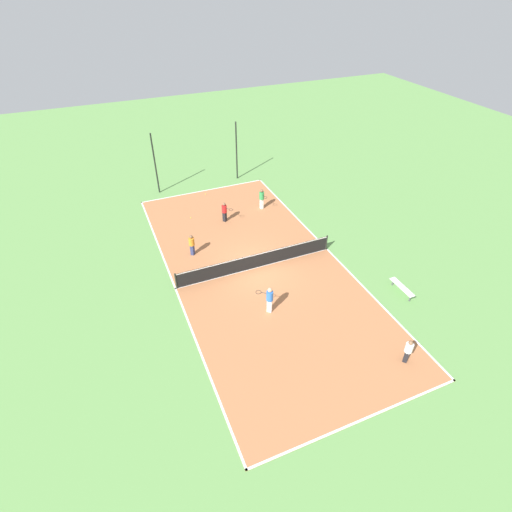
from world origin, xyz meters
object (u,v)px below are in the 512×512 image
Objects in this scene: bench at (402,288)px; tennis_ball_far_baseline at (206,194)px; player_near_blue at (269,298)px; player_near_white at (408,350)px; player_center_orange at (192,244)px; fence_post_back_left at (155,164)px; player_coach_red at (224,211)px; fence_post_back_right at (237,151)px; tennis_net at (256,260)px; player_far_green at (262,198)px; tennis_ball_midcourt at (191,218)px.

tennis_ball_far_baseline is (-6.74, 15.61, -0.33)m from bench.
player_near_blue reaches higher than player_near_white.
player_center_orange is 9.47m from fence_post_back_left.
player_coach_red is 0.31× the size of fence_post_back_right.
fence_post_back_right is at bearing 10.69° from bench.
tennis_ball_far_baseline is (3.14, 7.47, -0.78)m from player_center_orange.
player_near_white reaches higher than bench.
player_near_blue is (-7.50, 1.54, 0.57)m from bench.
tennis_ball_far_baseline is (-0.06, 10.31, -0.50)m from tennis_net.
player_center_orange is (-3.19, 2.84, 0.27)m from tennis_net.
tennis_ball_far_baseline is (0.76, 14.07, -0.90)m from player_near_blue.
fence_post_back_left is at bearing -132.63° from player_far_green.
tennis_net is at bearing -73.47° from tennis_ball_midcourt.
fence_post_back_left is 6.76m from fence_post_back_right.
player_center_orange is (-9.87, 8.14, 0.44)m from bench.
tennis_ball_midcourt is at bearing 35.17° from bench.
tennis_ball_midcourt is (-5.35, 0.71, -0.88)m from player_far_green.
player_far_green is (3.21, 6.51, 0.37)m from tennis_net.
player_near_white is at bearing -0.15° from player_far_green.
fence_post_back_left and fence_post_back_right have the same top height.
fence_post_back_right is (0.17, 5.66, 1.50)m from player_far_green.
tennis_ball_midcourt is (-2.18, 1.36, -0.81)m from player_coach_red.
tennis_net reaches higher than tennis_ball_far_baseline.
player_coach_red is at bearing -88.76° from tennis_ball_far_baseline.
player_coach_red is (0.04, 5.85, 0.31)m from tennis_net.
player_center_orange is 21.30× the size of tennis_ball_far_baseline.
fence_post_back_right is (3.34, 6.32, 1.57)m from player_coach_red.
player_near_blue is (-4.03, -10.27, 0.02)m from player_far_green.
bench is at bearing -66.66° from tennis_ball_far_baseline.
player_near_blue is at bearing -102.33° from tennis_net.
fence_post_back_left reaches higher than tennis_ball_far_baseline.
fence_post_back_left reaches higher than player_near_white.
tennis_ball_far_baseline is 0.01× the size of fence_post_back_right.
player_near_blue is 7.02m from player_center_orange.
player_near_blue is at bearing -80.88° from fence_post_back_left.
player_center_orange is 21.30× the size of tennis_ball_midcourt.
player_coach_red reaches higher than tennis_net.
fence_post_back_right is (4.20, 15.93, 1.48)m from player_near_blue.
player_far_green is 7.38m from player_center_orange.
player_near_blue reaches higher than player_far_green.
player_near_blue is 1.20× the size of player_near_white.
fence_post_back_right is (-3.30, 17.47, 2.04)m from bench.
player_coach_red reaches higher than tennis_ball_far_baseline.
player_near_white is at bearing -89.14° from fence_post_back_right.
fence_post_back_left is at bearing 69.41° from player_near_white.
player_far_green reaches higher than tennis_ball_midcourt.
tennis_net is 12.77m from fence_post_back_right.
player_near_blue is 0.34× the size of fence_post_back_right.
fence_post_back_left reaches higher than tennis_ball_midcourt.
player_far_green is 23.51× the size of tennis_ball_midcourt.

